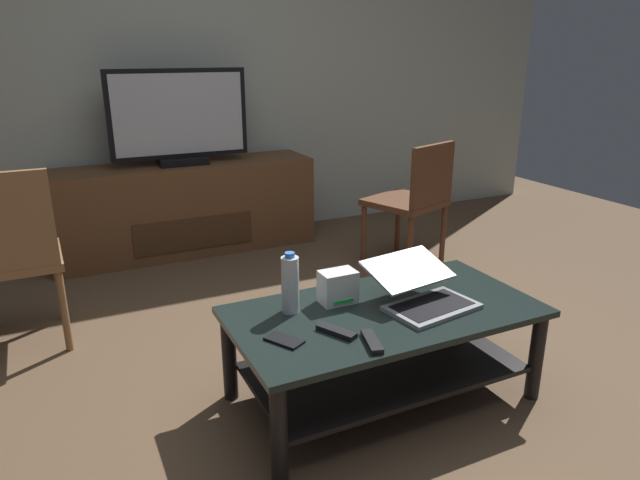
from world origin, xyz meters
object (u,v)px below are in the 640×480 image
object	(u,v)px
media_cabinet	(186,208)
tv_remote	(336,331)
side_chair	(10,252)
laptop	(422,292)
dining_chair	(415,197)
television	(179,119)
router_box	(338,287)
cell_phone	(284,340)
soundbar_remote	(372,342)
coffee_table	(384,337)
water_bottle_near	(290,284)

from	to	relation	value
media_cabinet	tv_remote	size ratio (longest dim) A/B	11.49
side_chair	laptop	xyz separation A→B (m)	(1.53, -1.14, -0.04)
dining_chair	laptop	size ratio (longest dim) A/B	2.03
television	router_box	size ratio (longest dim) A/B	6.38
side_chair	cell_phone	size ratio (longest dim) A/B	6.49
tv_remote	soundbar_remote	bearing A→B (deg)	-84.13
media_cabinet	tv_remote	bearing A→B (deg)	-89.45
laptop	cell_phone	world-z (taller)	laptop
media_cabinet	side_chair	world-z (taller)	side_chair
router_box	coffee_table	bearing A→B (deg)	-45.12
router_box	tv_remote	size ratio (longest dim) A/B	0.93
dining_chair	laptop	distance (m)	1.48
coffee_table	side_chair	size ratio (longest dim) A/B	1.38
dining_chair	side_chair	xyz separation A→B (m)	(-2.34, -0.09, 0.01)
coffee_table	television	bearing A→B (deg)	97.67
side_chair	tv_remote	distance (m)	1.64
television	cell_phone	size ratio (longest dim) A/B	6.75
coffee_table	cell_phone	distance (m)	0.49
soundbar_remote	laptop	bearing A→B (deg)	44.88
dining_chair	water_bottle_near	distance (m)	1.70
tv_remote	television	bearing A→B (deg)	63.75
dining_chair	side_chair	world-z (taller)	side_chair
laptop	router_box	world-z (taller)	laptop
coffee_table	side_chair	bearing A→B (deg)	140.73
television	water_bottle_near	size ratio (longest dim) A/B	3.76
soundbar_remote	side_chair	bearing A→B (deg)	146.60
media_cabinet	dining_chair	xyz separation A→B (m)	(1.27, -1.02, 0.17)
television	laptop	distance (m)	2.33
side_chair	tv_remote	size ratio (longest dim) A/B	5.68
router_box	soundbar_remote	xyz separation A→B (m)	(-0.05, -0.37, -0.06)
water_bottle_near	cell_phone	world-z (taller)	water_bottle_near
media_cabinet	side_chair	xyz separation A→B (m)	(-1.07, -1.11, 0.19)
laptop	tv_remote	size ratio (longest dim) A/B	2.63
laptop	router_box	xyz separation A→B (m)	(-0.30, 0.17, 0.01)
laptop	dining_chair	bearing A→B (deg)	56.39
tv_remote	cell_phone	bearing A→B (deg)	144.15
media_cabinet	router_box	world-z (taller)	media_cabinet
router_box	water_bottle_near	size ratio (longest dim) A/B	0.59
media_cabinet	side_chair	bearing A→B (deg)	-134.00
dining_chair	soundbar_remote	world-z (taller)	dining_chair
television	side_chair	world-z (taller)	television
router_box	cell_phone	distance (m)	0.40
coffee_table	laptop	size ratio (longest dim) A/B	2.97
media_cabinet	laptop	xyz separation A→B (m)	(0.46, -2.25, 0.15)
side_chair	laptop	world-z (taller)	side_chair
coffee_table	cell_phone	world-z (taller)	cell_phone
cell_phone	tv_remote	world-z (taller)	tv_remote
dining_chair	laptop	bearing A→B (deg)	-123.61
television	cell_phone	xyz separation A→B (m)	(-0.17, -2.27, -0.54)
coffee_table	soundbar_remote	xyz separation A→B (m)	(-0.20, -0.23, 0.14)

